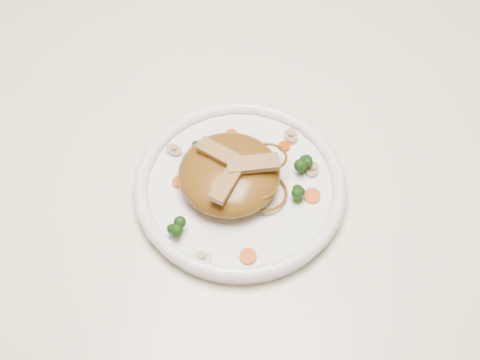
# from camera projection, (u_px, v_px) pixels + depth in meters

# --- Properties ---
(ground) EXTENTS (4.00, 4.00, 0.00)m
(ground) POSITION_uv_depth(u_px,v_px,m) (234.00, 343.00, 1.60)
(ground) COLOR brown
(ground) RESTS_ON ground
(table) EXTENTS (1.20, 0.80, 0.75)m
(table) POSITION_uv_depth(u_px,v_px,m) (231.00, 193.00, 1.05)
(table) COLOR beige
(table) RESTS_ON ground
(plate) EXTENTS (0.37, 0.37, 0.02)m
(plate) POSITION_uv_depth(u_px,v_px,m) (240.00, 189.00, 0.93)
(plate) COLOR white
(plate) RESTS_ON table
(noodle_mound) EXTENTS (0.17, 0.17, 0.04)m
(noodle_mound) POSITION_uv_depth(u_px,v_px,m) (229.00, 174.00, 0.91)
(noodle_mound) COLOR brown
(noodle_mound) RESTS_ON plate
(chicken_a) EXTENTS (0.07, 0.04, 0.01)m
(chicken_a) POSITION_uv_depth(u_px,v_px,m) (253.00, 164.00, 0.88)
(chicken_a) COLOR #A67E4E
(chicken_a) RESTS_ON noodle_mound
(chicken_b) EXTENTS (0.07, 0.05, 0.01)m
(chicken_b) POSITION_uv_depth(u_px,v_px,m) (219.00, 153.00, 0.89)
(chicken_b) COLOR #A67E4E
(chicken_b) RESTS_ON noodle_mound
(chicken_c) EXTENTS (0.04, 0.07, 0.01)m
(chicken_c) POSITION_uv_depth(u_px,v_px,m) (227.00, 182.00, 0.87)
(chicken_c) COLOR #A67E4E
(chicken_c) RESTS_ON noodle_mound
(broccoli_0) EXTENTS (0.02, 0.02, 0.03)m
(broccoli_0) POSITION_uv_depth(u_px,v_px,m) (304.00, 164.00, 0.93)
(broccoli_0) COLOR #163F0D
(broccoli_0) RESTS_ON plate
(broccoli_1) EXTENTS (0.03, 0.03, 0.03)m
(broccoli_1) POSITION_uv_depth(u_px,v_px,m) (197.00, 147.00, 0.94)
(broccoli_1) COLOR #163F0D
(broccoli_1) RESTS_ON plate
(broccoli_2) EXTENTS (0.03, 0.03, 0.03)m
(broccoli_2) POSITION_uv_depth(u_px,v_px,m) (176.00, 227.00, 0.87)
(broccoli_2) COLOR #163F0D
(broccoli_2) RESTS_ON plate
(broccoli_3) EXTENTS (0.02, 0.02, 0.03)m
(broccoli_3) POSITION_uv_depth(u_px,v_px,m) (298.00, 194.00, 0.90)
(broccoli_3) COLOR #163F0D
(broccoli_3) RESTS_ON plate
(carrot_0) EXTENTS (0.02, 0.02, 0.00)m
(carrot_0) POSITION_uv_depth(u_px,v_px,m) (284.00, 146.00, 0.96)
(carrot_0) COLOR #B64306
(carrot_0) RESTS_ON plate
(carrot_1) EXTENTS (0.02, 0.02, 0.00)m
(carrot_1) POSITION_uv_depth(u_px,v_px,m) (178.00, 182.00, 0.92)
(carrot_1) COLOR #B64306
(carrot_1) RESTS_ON plate
(carrot_2) EXTENTS (0.03, 0.03, 0.00)m
(carrot_2) POSITION_uv_depth(u_px,v_px,m) (312.00, 196.00, 0.91)
(carrot_2) COLOR #B64306
(carrot_2) RESTS_ON plate
(carrot_3) EXTENTS (0.02, 0.02, 0.00)m
(carrot_3) POSITION_uv_depth(u_px,v_px,m) (231.00, 134.00, 0.97)
(carrot_3) COLOR #B64306
(carrot_3) RESTS_ON plate
(carrot_4) EXTENTS (0.02, 0.02, 0.00)m
(carrot_4) POSITION_uv_depth(u_px,v_px,m) (248.00, 256.00, 0.86)
(carrot_4) COLOR #B64306
(carrot_4) RESTS_ON plate
(mushroom_0) EXTENTS (0.03, 0.03, 0.01)m
(mushroom_0) POSITION_uv_depth(u_px,v_px,m) (202.00, 258.00, 0.86)
(mushroom_0) COLOR tan
(mushroom_0) RESTS_ON plate
(mushroom_1) EXTENTS (0.03, 0.03, 0.01)m
(mushroom_1) POSITION_uv_depth(u_px,v_px,m) (312.00, 170.00, 0.94)
(mushroom_1) COLOR tan
(mushroom_1) RESTS_ON plate
(mushroom_2) EXTENTS (0.03, 0.03, 0.01)m
(mushroom_2) POSITION_uv_depth(u_px,v_px,m) (174.00, 150.00, 0.95)
(mushroom_2) COLOR tan
(mushroom_2) RESTS_ON plate
(mushroom_3) EXTENTS (0.03, 0.03, 0.01)m
(mushroom_3) POSITION_uv_depth(u_px,v_px,m) (291.00, 136.00, 0.97)
(mushroom_3) COLOR tan
(mushroom_3) RESTS_ON plate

